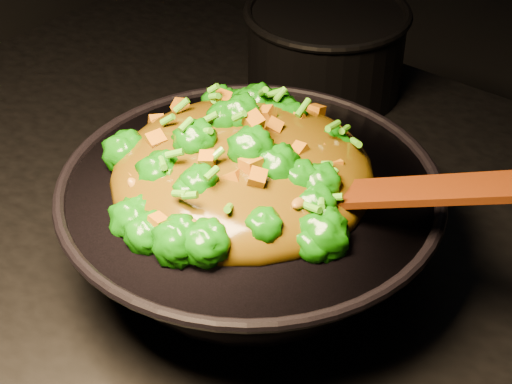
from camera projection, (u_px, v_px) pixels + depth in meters
The scene contains 4 objects.
wok at pixel (250, 226), 0.86m from camera, with size 0.40×0.40×0.11m, color black, non-canonical shape.
stir_fry at pixel (242, 140), 0.81m from camera, with size 0.28×0.28×0.10m, color #116307, non-canonical shape.
spatula at pixel (409, 191), 0.74m from camera, with size 0.29×0.04×0.01m, color #351407.
back_pot at pixel (325, 50), 1.17m from camera, with size 0.23×0.23×0.13m, color black.
Camera 1 is at (0.49, -0.59, 1.52)m, focal length 55.00 mm.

